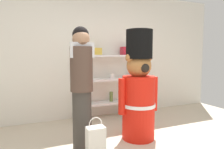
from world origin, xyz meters
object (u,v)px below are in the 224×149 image
object	(u,v)px
teddy_bear_guard	(139,90)
shopping_bag	(96,142)
person_shopper	(82,84)
merchandise_shelf	(112,76)

from	to	relation	value
teddy_bear_guard	shopping_bag	xyz separation A→B (m)	(-0.79, -0.32, -0.55)
teddy_bear_guard	person_shopper	world-z (taller)	teddy_bear_guard
merchandise_shelf	shopping_bag	xyz separation A→B (m)	(-0.86, -1.53, -0.63)
person_shopper	teddy_bear_guard	bearing A→B (deg)	0.90
teddy_bear_guard	merchandise_shelf	bearing A→B (deg)	86.67
merchandise_shelf	teddy_bear_guard	world-z (taller)	teddy_bear_guard
merchandise_shelf	person_shopper	xyz separation A→B (m)	(-0.95, -1.22, 0.05)
merchandise_shelf	teddy_bear_guard	size ratio (longest dim) A/B	0.98
person_shopper	merchandise_shelf	bearing A→B (deg)	52.10
person_shopper	shopping_bag	xyz separation A→B (m)	(0.09, -0.30, -0.69)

